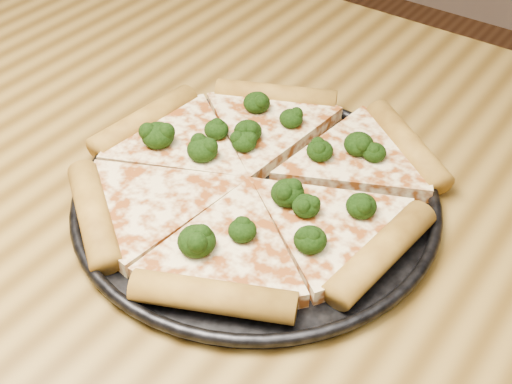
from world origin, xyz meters
The scene contains 4 objects.
dining_table centered at (0.00, 0.00, 0.66)m, with size 1.20×0.90×0.75m.
pizza_pan centered at (0.09, 0.03, 0.76)m, with size 0.34×0.34×0.02m.
pizza centered at (0.08, 0.04, 0.77)m, with size 0.33×0.35×0.03m.
broccoli_florets centered at (0.08, 0.05, 0.78)m, with size 0.24×0.23×0.02m.
Camera 1 is at (0.37, -0.36, 1.18)m, focal length 49.34 mm.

